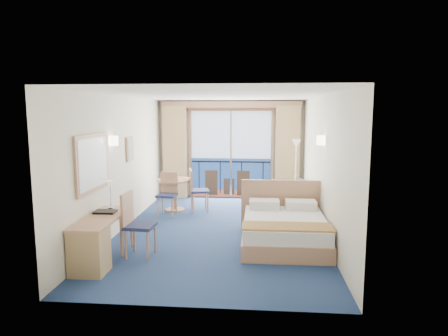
# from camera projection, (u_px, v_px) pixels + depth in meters

# --- Properties ---
(floor) EXTENTS (6.50, 6.50, 0.00)m
(floor) POSITION_uv_depth(u_px,v_px,m) (220.00, 230.00, 8.10)
(floor) COLOR navy
(floor) RESTS_ON ground
(room_walls) EXTENTS (4.04, 6.54, 2.72)m
(room_walls) POSITION_uv_depth(u_px,v_px,m) (220.00, 143.00, 7.86)
(room_walls) COLOR silver
(room_walls) RESTS_ON ground
(balcony_door) EXTENTS (2.36, 0.03, 2.52)m
(balcony_door) POSITION_uv_depth(u_px,v_px,m) (231.00, 157.00, 11.12)
(balcony_door) COLOR navy
(balcony_door) RESTS_ON room_walls
(curtain_left) EXTENTS (0.65, 0.22, 2.55)m
(curtain_left) POSITION_uv_depth(u_px,v_px,m) (175.00, 152.00, 11.08)
(curtain_left) COLOR tan
(curtain_left) RESTS_ON room_walls
(curtain_right) EXTENTS (0.65, 0.22, 2.55)m
(curtain_right) POSITION_uv_depth(u_px,v_px,m) (287.00, 153.00, 10.83)
(curtain_right) COLOR tan
(curtain_right) RESTS_ON room_walls
(pelmet) EXTENTS (3.80, 0.25, 0.18)m
(pelmet) POSITION_uv_depth(u_px,v_px,m) (231.00, 105.00, 10.80)
(pelmet) COLOR tan
(pelmet) RESTS_ON room_walls
(mirror) EXTENTS (0.05, 1.25, 0.95)m
(mirror) POSITION_uv_depth(u_px,v_px,m) (93.00, 163.00, 6.57)
(mirror) COLOR tan
(mirror) RESTS_ON room_walls
(wall_print) EXTENTS (0.04, 0.42, 0.52)m
(wall_print) POSITION_uv_depth(u_px,v_px,m) (130.00, 149.00, 8.49)
(wall_print) COLOR tan
(wall_print) RESTS_ON room_walls
(sconce_left) EXTENTS (0.18, 0.18, 0.18)m
(sconce_left) POSITION_uv_depth(u_px,v_px,m) (113.00, 141.00, 7.42)
(sconce_left) COLOR #FFE5B2
(sconce_left) RESTS_ON room_walls
(sconce_right) EXTENTS (0.18, 0.18, 0.18)m
(sconce_right) POSITION_uv_depth(u_px,v_px,m) (321.00, 140.00, 7.54)
(sconce_right) COLOR #FFE5B2
(sconce_right) RESTS_ON room_walls
(bed) EXTENTS (1.63, 1.94, 1.02)m
(bed) POSITION_uv_depth(u_px,v_px,m) (284.00, 229.00, 7.22)
(bed) COLOR tan
(bed) RESTS_ON ground
(nightstand) EXTENTS (0.42, 0.40, 0.55)m
(nightstand) POSITION_uv_depth(u_px,v_px,m) (305.00, 211.00, 8.53)
(nightstand) COLOR tan
(nightstand) RESTS_ON ground
(phone) EXTENTS (0.17, 0.14, 0.07)m
(phone) POSITION_uv_depth(u_px,v_px,m) (305.00, 198.00, 8.44)
(phone) COLOR white
(phone) RESTS_ON nightstand
(armchair) EXTENTS (1.02, 1.03, 0.72)m
(armchair) POSITION_uv_depth(u_px,v_px,m) (292.00, 194.00, 9.92)
(armchair) COLOR #3F434C
(armchair) RESTS_ON ground
(floor_lamp) EXTENTS (0.23, 0.23, 1.70)m
(floor_lamp) POSITION_uv_depth(u_px,v_px,m) (296.00, 156.00, 9.99)
(floor_lamp) COLOR silver
(floor_lamp) RESTS_ON ground
(desk) EXTENTS (0.53, 1.54, 0.72)m
(desk) POSITION_uv_depth(u_px,v_px,m) (92.00, 245.00, 6.00)
(desk) COLOR tan
(desk) RESTS_ON ground
(desk_chair) EXTENTS (0.50, 0.49, 1.07)m
(desk_chair) POSITION_uv_depth(u_px,v_px,m) (135.00, 220.00, 6.59)
(desk_chair) COLOR #21274D
(desk_chair) RESTS_ON ground
(folder) EXTENTS (0.36, 0.27, 0.03)m
(folder) POSITION_uv_depth(u_px,v_px,m) (105.00, 212.00, 6.62)
(folder) COLOR black
(folder) RESTS_ON desk
(desk_lamp) EXTENTS (0.13, 0.13, 0.48)m
(desk_lamp) POSITION_uv_depth(u_px,v_px,m) (110.00, 189.00, 6.80)
(desk_lamp) COLOR silver
(desk_lamp) RESTS_ON desk
(round_table) EXTENTS (0.85, 0.85, 0.77)m
(round_table) POSITION_uv_depth(u_px,v_px,m) (175.00, 187.00, 9.67)
(round_table) COLOR tan
(round_table) RESTS_ON ground
(table_chair_a) EXTENTS (0.55, 0.54, 1.02)m
(table_chair_a) POSITION_uv_depth(u_px,v_px,m) (196.00, 187.00, 9.62)
(table_chair_a) COLOR #21274D
(table_chair_a) RESTS_ON ground
(table_chair_b) EXTENTS (0.46, 0.47, 0.99)m
(table_chair_b) POSITION_uv_depth(u_px,v_px,m) (168.00, 191.00, 9.27)
(table_chair_b) COLOR #21274D
(table_chair_b) RESTS_ON ground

